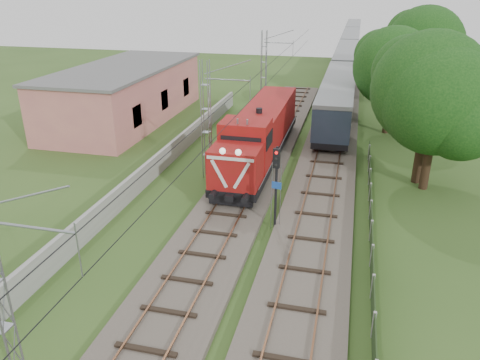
# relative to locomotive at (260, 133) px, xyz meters

# --- Properties ---
(ground) EXTENTS (140.00, 140.00, 0.00)m
(ground) POSITION_rel_locomotive_xyz_m (0.00, -15.52, -2.28)
(ground) COLOR #2F4B1C
(ground) RESTS_ON ground
(track_main) EXTENTS (4.20, 70.00, 0.45)m
(track_main) POSITION_rel_locomotive_xyz_m (0.00, -8.52, -2.10)
(track_main) COLOR #6B6054
(track_main) RESTS_ON ground
(track_side) EXTENTS (4.20, 80.00, 0.45)m
(track_side) POSITION_rel_locomotive_xyz_m (5.00, 4.48, -2.10)
(track_side) COLOR #6B6054
(track_side) RESTS_ON ground
(catenary) EXTENTS (3.31, 70.00, 8.00)m
(catenary) POSITION_rel_locomotive_xyz_m (-2.95, -3.52, 1.77)
(catenary) COLOR gray
(catenary) RESTS_ON ground
(boundary_wall) EXTENTS (0.25, 40.00, 1.50)m
(boundary_wall) POSITION_rel_locomotive_xyz_m (-6.50, -3.52, -1.53)
(boundary_wall) COLOR #9E9E99
(boundary_wall) RESTS_ON ground
(station_building) EXTENTS (8.40, 20.40, 5.22)m
(station_building) POSITION_rel_locomotive_xyz_m (-15.00, 8.48, 0.35)
(station_building) COLOR tan
(station_building) RESTS_ON ground
(fence) EXTENTS (0.12, 32.00, 1.20)m
(fence) POSITION_rel_locomotive_xyz_m (8.00, -12.52, -1.68)
(fence) COLOR black
(fence) RESTS_ON ground
(locomotive) EXTENTS (3.07, 17.51, 4.45)m
(locomotive) POSITION_rel_locomotive_xyz_m (0.00, 0.00, 0.00)
(locomotive) COLOR black
(locomotive) RESTS_ON ground
(coach_rake) EXTENTS (2.98, 89.05, 3.45)m
(coach_rake) POSITION_rel_locomotive_xyz_m (5.00, 46.60, 0.20)
(coach_rake) COLOR black
(coach_rake) RESTS_ON ground
(signal_post) EXTENTS (0.53, 0.41, 4.80)m
(signal_post) POSITION_rel_locomotive_xyz_m (2.90, -10.07, 1.01)
(signal_post) COLOR black
(signal_post) RESTS_ON ground
(tree_a) EXTENTS (7.28, 6.93, 9.43)m
(tree_a) POSITION_rel_locomotive_xyz_m (11.55, -2.22, 3.60)
(tree_a) COLOR #3A2217
(tree_a) RESTS_ON ground
(tree_b) EXTENTS (7.73, 7.36, 10.02)m
(tree_b) POSITION_rel_locomotive_xyz_m (11.19, -1.20, 3.97)
(tree_b) COLOR #3A2217
(tree_b) RESTS_ON ground
(tree_c) EXTENTS (7.16, 6.82, 9.28)m
(tree_c) POSITION_rel_locomotive_xyz_m (9.62, 10.00, 3.51)
(tree_c) COLOR #3A2217
(tree_c) RESTS_ON ground
(tree_d) EXTENTS (8.13, 7.75, 10.54)m
(tree_d) POSITION_rel_locomotive_xyz_m (13.01, 19.01, 4.30)
(tree_d) COLOR #3A2217
(tree_d) RESTS_ON ground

